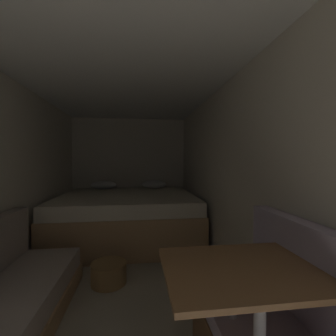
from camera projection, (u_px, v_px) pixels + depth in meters
The scene contains 7 objects.
ground_plane at pixel (122, 286), 2.30m from camera, with size 6.83×6.83×0.00m, color #A39984.
wall_back at pixel (130, 171), 4.68m from camera, with size 2.34×0.05×2.12m, color beige.
wall_right at pixel (231, 180), 2.42m from camera, with size 0.05×4.83×2.12m, color beige.
ceiling_slab at pixel (120, 71), 2.23m from camera, with size 2.34×4.83×0.05m, color white.
bed at pixel (128, 216), 3.71m from camera, with size 2.12×1.88×0.88m.
dinette_table at pixel (244, 290), 1.08m from camera, with size 0.76×0.56×0.77m.
wicker_basket at pixel (109, 273), 2.35m from camera, with size 0.36×0.36×0.21m.
Camera 1 is at (0.17, -0.60, 1.27)m, focal length 24.43 mm.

